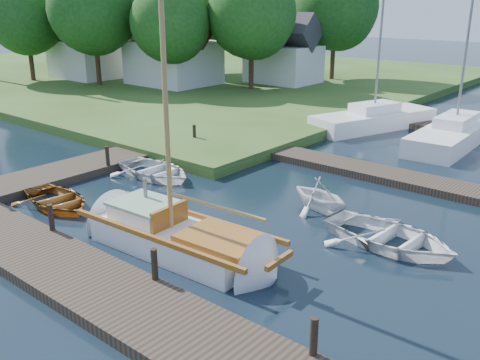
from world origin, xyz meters
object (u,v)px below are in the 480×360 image
Objects in this scene: tender_c at (390,233)px; tree_3 at (252,12)px; mooring_post_2 at (154,264)px; dinghy at (57,197)px; mooring_post_3 at (314,336)px; house_c at (284,55)px; mooring_post_1 at (51,217)px; house_a at (173,51)px; mooring_post_4 at (107,156)px; mooring_post_5 at (194,133)px; tree_2 at (171,21)px; tender_a at (155,168)px; tender_b at (320,192)px; tree_6 at (53,11)px; sailboat at (181,241)px; marina_boat_0 at (374,118)px; tree_7 at (336,5)px; house_b at (88,49)px; tree_1 at (94,8)px; tree_0 at (26,15)px; marina_boat_1 at (455,132)px; tree_4 at (208,3)px; tree_5 at (129,13)px.

tender_c is 0.45× the size of tree_3.
mooring_post_2 reaches higher than dinghy.
house_c is at bearing 126.53° from mooring_post_3.
house_a is (-17.00, 21.00, 2.26)m from mooring_post_1.
mooring_post_1 is at bearing -51.01° from house_a.
mooring_post_4 is (-4.00, 5.00, 0.00)m from mooring_post_1.
tree_2 is (-11.00, 9.05, 4.55)m from mooring_post_5.
tender_b reaches higher than tender_a.
mooring_post_3 is 0.09× the size of tree_6.
house_a is 1.19× the size of house_c.
sailboat is 17.47m from marina_boat_0.
tender_b is at bearing -60.15° from tree_7.
house_a reaches higher than house_b.
marina_boat_0 reaches higher than tree_7.
tender_b reaches higher than mooring_post_1.
tree_1 is at bearing -161.57° from tree_2.
mooring_post_1 reaches higher than dinghy.
mooring_post_1 is 31.28m from tree_0.
tree_2 is at bearing -116.70° from house_c.
mooring_post_4 is at bearing -50.91° from house_a.
house_c is at bearing 15.14° from tree_6.
house_c is 0.56× the size of tree_7.
house_a is at bearing -135.00° from house_c.
marina_boat_1 is 1.21× the size of tree_7.
house_c is (-14.51, 25.16, 2.24)m from sailboat.
tree_4 reaches higher than tree_1.
marina_boat_1 is at bearing -0.78° from tree_2.
tree_2 reaches higher than mooring_post_4.
tree_7 is (18.00, 16.00, 0.67)m from tree_0.
tree_3 is (-15.76, 15.98, 5.21)m from tender_b.
sailboat is 4.28× the size of tender_b.
tree_6 is at bearing 74.00° from tender_c.
tender_b is (-4.24, 7.07, -0.09)m from mooring_post_3.
mooring_post_4 is 0.07× the size of marina_boat_0.
tender_c is at bearing -42.30° from tree_3.
dinghy is at bearing -37.49° from house_b.
tree_1 is 12.66m from tree_6.
marina_boat_1 is (9.19, 8.78, -0.13)m from mooring_post_5.
tree_1 is (-17.00, 7.05, 5.39)m from mooring_post_5.
tender_b is at bearing -32.62° from house_a.
tender_c is 0.34× the size of marina_boat_0.
house_b is 5.22m from tree_0.
marina_boat_0 is 4.49m from marina_boat_1.
sailboat is 1.21× the size of tree_5.
mooring_post_3 is 1.00× the size of mooring_post_5.
mooring_post_5 is 24.04m from tree_0.
tree_3 is at bearing 28.22° from dinghy.
sailboat reaches higher than tree_0.
mooring_post_4 is 0.09× the size of tree_3.
tree_3 is 1.08× the size of tree_5.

